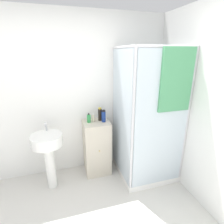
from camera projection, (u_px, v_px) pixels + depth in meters
wall_back at (61, 98)px, 2.67m from camera, size 6.40×0.06×2.50m
shower_enclosure at (145, 142)px, 2.71m from camera, size 0.85×0.88×2.00m
vanity_cabinet at (97, 147)px, 2.86m from camera, size 0.40×0.40×0.89m
sink at (48, 149)px, 2.45m from camera, size 0.43×0.43×0.98m
soap_dispenser at (89, 118)px, 2.68m from camera, size 0.06×0.06×0.15m
shampoo_bottle_tall_black at (100, 114)px, 2.75m from camera, size 0.06×0.06×0.21m
shampoo_bottle_blue at (104, 116)px, 2.70m from camera, size 0.06×0.06×0.19m
lotion_bottle_white at (93, 118)px, 2.73m from camera, size 0.04×0.04×0.14m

